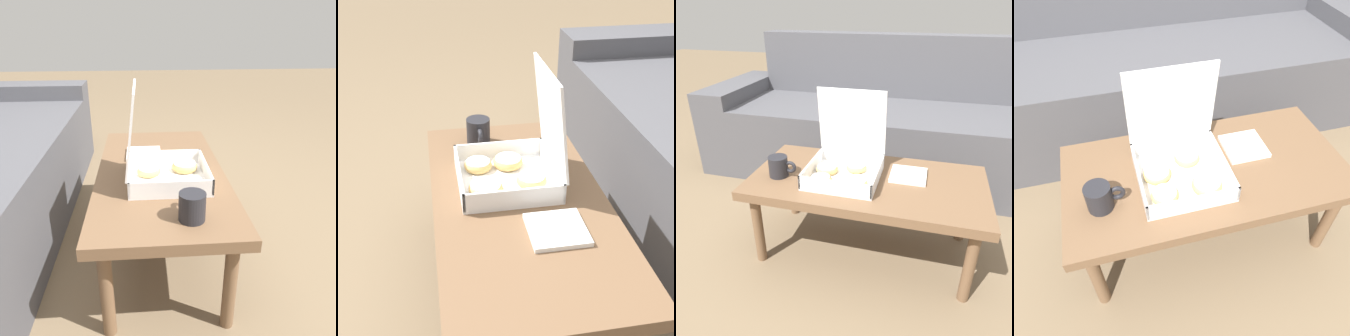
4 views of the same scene
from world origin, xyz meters
The scene contains 5 objects.
ground_plane centered at (0.00, 0.00, 0.00)m, with size 12.00×12.00×0.00m, color #756047.
coffee_table centered at (0.00, -0.11, 0.34)m, with size 1.00×0.51×0.38m.
pastry_box centered at (-0.10, -0.11, 0.44)m, with size 0.30×0.30×0.36m.
coffee_mug centered at (-0.37, -0.18, 0.43)m, with size 0.13×0.08×0.09m.
napkin_stack centered at (0.17, -0.04, 0.39)m, with size 0.15×0.15×0.01m.
Camera 2 is at (1.12, -0.35, 1.16)m, focal length 50.00 mm.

